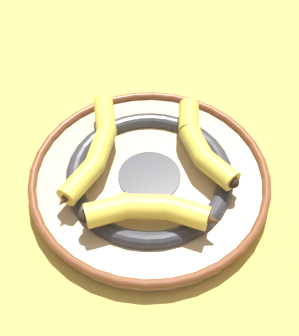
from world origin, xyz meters
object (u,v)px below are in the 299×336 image
at_px(banana_b, 199,142).
at_px(banana_c, 150,210).
at_px(banana_a, 95,149).
at_px(decorative_bowl, 150,178).

bearing_deg(banana_b, banana_c, -50.38).
bearing_deg(banana_a, banana_b, -72.82).
distance_m(decorative_bowl, banana_a, 0.09).
bearing_deg(banana_c, banana_a, -52.19).
distance_m(banana_a, banana_b, 0.15).
height_order(decorative_bowl, banana_a, banana_a).
xyz_separation_m(decorative_bowl, banana_c, (0.05, -0.07, 0.04)).
relative_size(decorative_bowl, banana_b, 2.24).
xyz_separation_m(decorative_bowl, banana_a, (-0.08, -0.03, 0.03)).
distance_m(banana_b, banana_c, 0.14).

